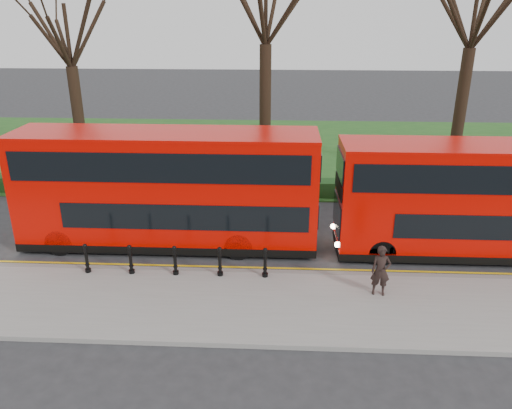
# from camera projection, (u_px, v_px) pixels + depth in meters

# --- Properties ---
(ground) EXTENTS (120.00, 120.00, 0.00)m
(ground) POSITION_uv_depth(u_px,v_px,m) (200.00, 260.00, 18.12)
(ground) COLOR #28282B
(ground) RESTS_ON ground
(pavement) EXTENTS (60.00, 4.00, 0.15)m
(pavement) POSITION_uv_depth(u_px,v_px,m) (185.00, 303.00, 15.30)
(pavement) COLOR gray
(pavement) RESTS_ON ground
(kerb) EXTENTS (60.00, 0.25, 0.16)m
(kerb) POSITION_uv_depth(u_px,v_px,m) (196.00, 271.00, 17.16)
(kerb) COLOR slate
(kerb) RESTS_ON ground
(grass_verge) EXTENTS (60.00, 18.00, 0.06)m
(grass_verge) POSITION_uv_depth(u_px,v_px,m) (236.00, 150.00, 32.04)
(grass_verge) COLOR #1C4B19
(grass_verge) RESTS_ON ground
(hedge) EXTENTS (60.00, 0.90, 0.80)m
(hedge) POSITION_uv_depth(u_px,v_px,m) (222.00, 187.00, 24.29)
(hedge) COLOR black
(hedge) RESTS_ON ground
(yellow_line_outer) EXTENTS (60.00, 0.10, 0.01)m
(yellow_line_outer) POSITION_uv_depth(u_px,v_px,m) (197.00, 269.00, 17.47)
(yellow_line_outer) COLOR yellow
(yellow_line_outer) RESTS_ON ground
(yellow_line_inner) EXTENTS (60.00, 0.10, 0.01)m
(yellow_line_inner) POSITION_uv_depth(u_px,v_px,m) (198.00, 266.00, 17.65)
(yellow_line_inner) COLOR yellow
(yellow_line_inner) RESTS_ON ground
(tree_left) EXTENTS (6.66, 6.66, 10.40)m
(tree_left) POSITION_uv_depth(u_px,v_px,m) (67.00, 29.00, 25.01)
(tree_left) COLOR black
(tree_left) RESTS_ON ground
(tree_right) EXTENTS (7.79, 7.79, 12.18)m
(tree_right) POSITION_uv_depth(u_px,v_px,m) (477.00, 0.00, 23.59)
(tree_right) COLOR black
(tree_right) RESTS_ON ground
(bollard_row) EXTENTS (6.18, 0.15, 1.00)m
(bollard_row) POSITION_uv_depth(u_px,v_px,m) (175.00, 261.00, 16.65)
(bollard_row) COLOR black
(bollard_row) RESTS_ON pavement
(bus_lead) EXTENTS (11.06, 2.54, 4.40)m
(bus_lead) POSITION_uv_depth(u_px,v_px,m) (168.00, 190.00, 18.53)
(bus_lead) COLOR #CD0800
(bus_lead) RESTS_ON ground
(bus_rear) EXTENTS (10.45, 2.40, 4.16)m
(bus_rear) POSITION_uv_depth(u_px,v_px,m) (485.00, 201.00, 17.83)
(bus_rear) COLOR #CD0800
(bus_rear) RESTS_ON ground
(pedestrian) EXTENTS (0.63, 0.44, 1.63)m
(pedestrian) POSITION_uv_depth(u_px,v_px,m) (381.00, 271.00, 15.38)
(pedestrian) COLOR black
(pedestrian) RESTS_ON pavement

